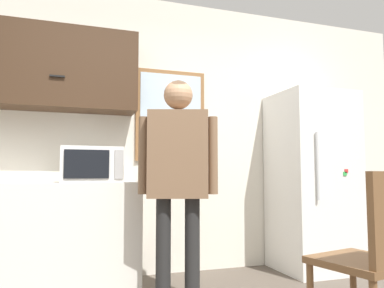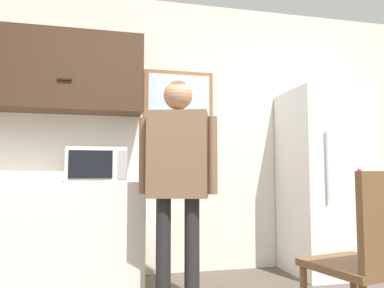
{
  "view_description": "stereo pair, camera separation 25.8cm",
  "coord_description": "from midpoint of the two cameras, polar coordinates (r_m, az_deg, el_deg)",
  "views": [
    {
      "loc": [
        -0.71,
        -1.54,
        0.95
      ],
      "look_at": [
        0.18,
        1.11,
        1.18
      ],
      "focal_mm": 35.0,
      "sensor_mm": 36.0,
      "label": 1
    },
    {
      "loc": [
        -0.46,
        -1.61,
        0.95
      ],
      "look_at": [
        0.18,
        1.11,
        1.18
      ],
      "focal_mm": 35.0,
      "sensor_mm": 36.0,
      "label": 2
    }
  ],
  "objects": [
    {
      "name": "upper_cabinets",
      "position": [
        3.59,
        -22.43,
        10.44
      ],
      "size": [
        2.07,
        0.35,
        0.71
      ],
      "color": "#3D2819"
    },
    {
      "name": "microwave",
      "position": [
        3.19,
        -12.09,
        -3.13
      ],
      "size": [
        0.48,
        0.39,
        0.28
      ],
      "color": "white",
      "rests_on": "counter"
    },
    {
      "name": "window",
      "position": [
        3.72,
        -0.03,
        4.33
      ],
      "size": [
        0.7,
        0.05,
        0.9
      ],
      "color": "olive"
    },
    {
      "name": "refrigerator",
      "position": [
        3.94,
        21.39,
        -5.26
      ],
      "size": [
        0.73,
        0.71,
        1.77
      ],
      "color": "white",
      "rests_on": "ground_plane"
    },
    {
      "name": "back_wall",
      "position": [
        3.69,
        -4.03,
        1.62
      ],
      "size": [
        6.0,
        0.06,
        2.7
      ],
      "color": "silver",
      "rests_on": "ground_plane"
    },
    {
      "name": "chair",
      "position": [
        2.29,
        28.58,
        -14.56
      ],
      "size": [
        0.54,
        0.54,
        0.97
      ],
      "rotation": [
        0.0,
        0.0,
        3.37
      ],
      "color": "brown",
      "rests_on": "ground_plane"
    },
    {
      "name": "counter",
      "position": [
        3.38,
        -23.58,
        -12.87
      ],
      "size": [
        2.07,
        0.61,
        0.89
      ],
      "color": "silver",
      "rests_on": "ground_plane"
    },
    {
      "name": "person",
      "position": [
        2.77,
        0.48,
        -3.43
      ],
      "size": [
        0.56,
        0.35,
        1.65
      ],
      "rotation": [
        0.0,
        0.0,
        -0.32
      ],
      "color": "black",
      "rests_on": "ground_plane"
    }
  ]
}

